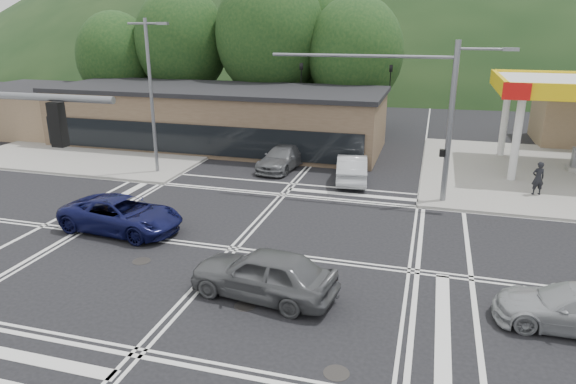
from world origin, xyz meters
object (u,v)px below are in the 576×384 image
(pedestrian, at_px, (538,178))
(car_silver_east, at_px, (576,308))
(car_northbound, at_px, (282,158))
(car_blue_west, at_px, (122,214))
(car_grey_center, at_px, (263,273))
(car_queue_a, at_px, (352,168))
(car_queue_b, at_px, (366,138))

(pedestrian, bearing_deg, car_silver_east, 68.43)
(car_northbound, relative_size, pedestrian, 2.73)
(car_blue_west, xyz_separation_m, car_silver_east, (17.38, -2.95, -0.08))
(car_blue_west, bearing_deg, car_grey_center, -110.07)
(car_queue_a, bearing_deg, car_queue_b, -96.41)
(car_grey_center, height_order, car_northbound, car_grey_center)
(car_silver_east, relative_size, car_northbound, 0.96)
(car_silver_east, relative_size, car_queue_b, 1.18)
(car_silver_east, height_order, car_queue_b, car_silver_east)
(car_blue_west, xyz_separation_m, pedestrian, (18.33, 9.96, 0.28))
(car_blue_west, distance_m, car_silver_east, 17.63)
(car_queue_a, distance_m, car_queue_b, 8.76)
(car_blue_west, relative_size, car_northbound, 1.13)
(car_northbound, distance_m, pedestrian, 14.50)
(car_grey_center, relative_size, pedestrian, 2.79)
(car_blue_west, relative_size, car_grey_center, 1.10)
(car_queue_a, bearing_deg, car_grey_center, 78.35)
(car_blue_west, relative_size, pedestrian, 3.07)
(car_northbound, bearing_deg, car_queue_b, 67.20)
(car_queue_a, height_order, car_queue_b, car_queue_a)
(car_silver_east, xyz_separation_m, car_northbound, (-13.45, 14.57, 0.03))
(car_silver_east, distance_m, car_queue_a, 15.82)
(car_silver_east, height_order, car_queue_a, car_queue_a)
(car_blue_west, bearing_deg, car_queue_b, -18.05)
(car_queue_b, distance_m, car_northbound, 8.46)
(car_silver_east, bearing_deg, car_northbound, -136.84)
(car_queue_a, height_order, pedestrian, pedestrian)
(car_grey_center, relative_size, car_queue_b, 1.26)
(car_grey_center, bearing_deg, car_queue_b, -173.27)
(car_blue_west, distance_m, pedestrian, 20.86)
(car_northbound, bearing_deg, car_queue_a, -9.98)
(car_queue_a, distance_m, car_northbound, 4.83)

